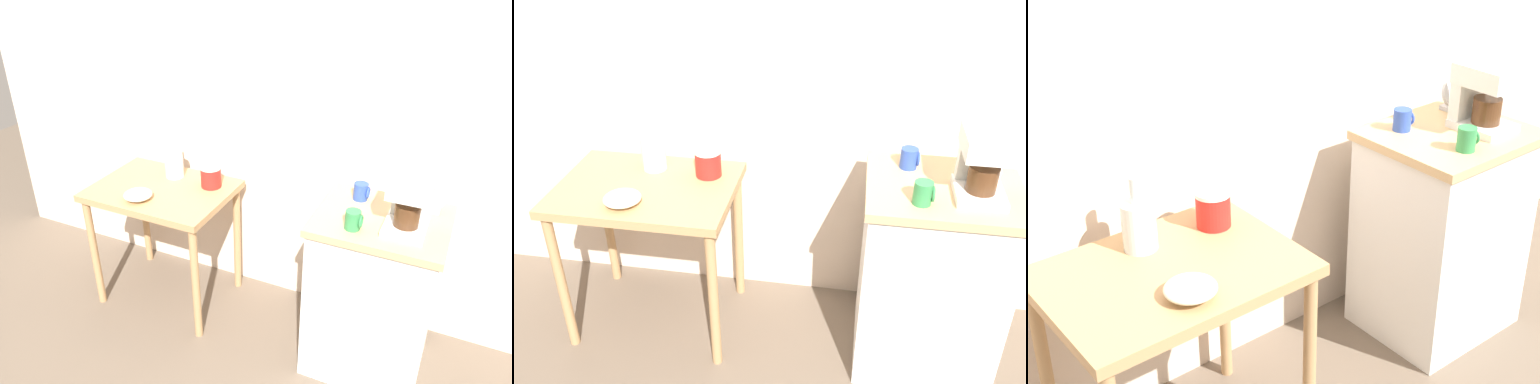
{
  "view_description": "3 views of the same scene",
  "coord_description": "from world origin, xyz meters",
  "views": [
    {
      "loc": [
        0.95,
        -2.07,
        2.07
      ],
      "look_at": [
        0.04,
        -0.12,
        0.92
      ],
      "focal_mm": 35.04,
      "sensor_mm": 36.0,
      "label": 1
    },
    {
      "loc": [
        0.29,
        -2.0,
        1.96
      ],
      "look_at": [
        -0.04,
        -0.05,
        0.8
      ],
      "focal_mm": 38.98,
      "sensor_mm": 36.0,
      "label": 2
    },
    {
      "loc": [
        -1.53,
        -1.71,
        1.98
      ],
      "look_at": [
        -0.19,
        -0.05,
        0.9
      ],
      "focal_mm": 52.36,
      "sensor_mm": 36.0,
      "label": 3
    }
  ],
  "objects": [
    {
      "name": "bowl_stoneware",
      "position": [
        -0.63,
        -0.19,
        0.79
      ],
      "size": [
        0.16,
        0.16,
        0.05
      ],
      "color": "beige",
      "rests_on": "wooden_table"
    },
    {
      "name": "glass_carafe_vase",
      "position": [
        -0.61,
        0.14,
        0.85
      ],
      "size": [
        0.11,
        0.11,
        0.25
      ],
      "color": "silver",
      "rests_on": "wooden_table"
    },
    {
      "name": "ground_plane",
      "position": [
        0.0,
        0.0,
        0.0
      ],
      "size": [
        8.0,
        8.0,
        0.0
      ],
      "primitive_type": "plane",
      "color": "#6B5B4C"
    },
    {
      "name": "canister_enamel",
      "position": [
        -0.35,
        0.12,
        0.82
      ],
      "size": [
        0.12,
        0.12,
        0.13
      ],
      "color": "red",
      "rests_on": "wooden_table"
    },
    {
      "name": "wooden_table",
      "position": [
        -0.6,
        -0.02,
        0.65
      ],
      "size": [
        0.78,
        0.57,
        0.76
      ],
      "color": "tan",
      "rests_on": "ground_plane"
    },
    {
      "name": "coffee_maker",
      "position": [
        0.76,
        -0.08,
        1.03
      ],
      "size": [
        0.18,
        0.22,
        0.26
      ],
      "color": "white",
      "rests_on": "kitchen_counter"
    },
    {
      "name": "table_clock",
      "position": [
        0.84,
        0.12,
        0.95
      ],
      "size": [
        0.12,
        0.06,
        0.13
      ],
      "color": "#B2B5BA",
      "rests_on": "kitchen_counter"
    },
    {
      "name": "mug_tall_green",
      "position": [
        0.55,
        -0.19,
        0.93
      ],
      "size": [
        0.08,
        0.07,
        0.09
      ],
      "color": "#338C4C",
      "rests_on": "kitchen_counter"
    },
    {
      "name": "kitchen_counter",
      "position": [
        0.65,
        -0.04,
        0.45
      ],
      "size": [
        0.61,
        0.52,
        0.89
      ],
      "color": "white",
      "rests_on": "ground_plane"
    },
    {
      "name": "mug_blue",
      "position": [
        0.51,
        0.09,
        0.93
      ],
      "size": [
        0.08,
        0.07,
        0.09
      ],
      "color": "#2D4CAD",
      "rests_on": "kitchen_counter"
    }
  ]
}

